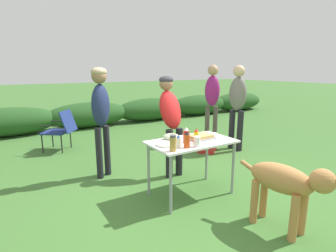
{
  "coord_description": "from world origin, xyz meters",
  "views": [
    {
      "loc": [
        -1.97,
        -2.6,
        1.64
      ],
      "look_at": [
        -0.15,
        0.34,
        0.89
      ],
      "focal_mm": 28.0,
      "sensor_mm": 36.0,
      "label": 1
    }
  ],
  "objects_px": {
    "paper_cup_stack": "(197,141)",
    "dog": "(286,183)",
    "ketchup_bottle": "(186,135)",
    "spice_jar": "(173,143)",
    "hot_sauce_bottle": "(187,140)",
    "standing_person_in_gray_fleece": "(101,108)",
    "food_tray": "(201,137)",
    "mayo_bottle": "(178,141)",
    "mixing_bowl": "(171,137)",
    "folding_table": "(192,147)",
    "cooler_box": "(208,143)",
    "camp_chair_green_behind_table": "(61,128)",
    "standing_person_in_navy_coat": "(170,114)",
    "standing_person_in_red_jacket": "(212,95)",
    "mustard_bottle": "(196,136)",
    "plate_stack": "(166,144)",
    "standing_person_in_olive_jacket": "(237,100)"
  },
  "relations": [
    {
      "from": "paper_cup_stack",
      "to": "dog",
      "type": "distance_m",
      "value": 1.05
    },
    {
      "from": "ketchup_bottle",
      "to": "spice_jar",
      "type": "xyz_separation_m",
      "value": [
        -0.34,
        -0.21,
        -0.0
      ]
    },
    {
      "from": "hot_sauce_bottle",
      "to": "standing_person_in_gray_fleece",
      "type": "distance_m",
      "value": 1.53
    },
    {
      "from": "food_tray",
      "to": "mayo_bottle",
      "type": "distance_m",
      "value": 0.48
    },
    {
      "from": "ketchup_bottle",
      "to": "standing_person_in_gray_fleece",
      "type": "relative_size",
      "value": 0.12
    },
    {
      "from": "paper_cup_stack",
      "to": "ketchup_bottle",
      "type": "xyz_separation_m",
      "value": [
        -0.0,
        0.21,
        0.03
      ]
    },
    {
      "from": "paper_cup_stack",
      "to": "mixing_bowl",
      "type": "bearing_deg",
      "value": 104.51
    },
    {
      "from": "food_tray",
      "to": "mixing_bowl",
      "type": "height_order",
      "value": "mixing_bowl"
    },
    {
      "from": "folding_table",
      "to": "cooler_box",
      "type": "height_order",
      "value": "folding_table"
    },
    {
      "from": "mixing_bowl",
      "to": "camp_chair_green_behind_table",
      "type": "bearing_deg",
      "value": 107.65
    },
    {
      "from": "folding_table",
      "to": "ketchup_bottle",
      "type": "height_order",
      "value": "ketchup_bottle"
    },
    {
      "from": "food_tray",
      "to": "spice_jar",
      "type": "distance_m",
      "value": 0.65
    },
    {
      "from": "standing_person_in_navy_coat",
      "to": "camp_chair_green_behind_table",
      "type": "relative_size",
      "value": 1.86
    },
    {
      "from": "ketchup_bottle",
      "to": "standing_person_in_red_jacket",
      "type": "bearing_deg",
      "value": 42.36
    },
    {
      "from": "hot_sauce_bottle",
      "to": "mixing_bowl",
      "type": "bearing_deg",
      "value": 86.48
    },
    {
      "from": "ketchup_bottle",
      "to": "standing_person_in_red_jacket",
      "type": "distance_m",
      "value": 2.77
    },
    {
      "from": "mixing_bowl",
      "to": "mustard_bottle",
      "type": "height_order",
      "value": "mustard_bottle"
    },
    {
      "from": "food_tray",
      "to": "spice_jar",
      "type": "xyz_separation_m",
      "value": [
        -0.6,
        -0.25,
        0.06
      ]
    },
    {
      "from": "spice_jar",
      "to": "mustard_bottle",
      "type": "bearing_deg",
      "value": 14.25
    },
    {
      "from": "mixing_bowl",
      "to": "paper_cup_stack",
      "type": "height_order",
      "value": "paper_cup_stack"
    },
    {
      "from": "mustard_bottle",
      "to": "food_tray",
      "type": "bearing_deg",
      "value": 37.62
    },
    {
      "from": "mixing_bowl",
      "to": "cooler_box",
      "type": "xyz_separation_m",
      "value": [
        1.64,
        1.18,
        -0.61
      ]
    },
    {
      "from": "mayo_bottle",
      "to": "cooler_box",
      "type": "height_order",
      "value": "mayo_bottle"
    },
    {
      "from": "plate_stack",
      "to": "spice_jar",
      "type": "relative_size",
      "value": 1.36
    },
    {
      "from": "plate_stack",
      "to": "standing_person_in_olive_jacket",
      "type": "height_order",
      "value": "standing_person_in_olive_jacket"
    },
    {
      "from": "paper_cup_stack",
      "to": "hot_sauce_bottle",
      "type": "bearing_deg",
      "value": 167.58
    },
    {
      "from": "paper_cup_stack",
      "to": "ketchup_bottle",
      "type": "relative_size",
      "value": 0.63
    },
    {
      "from": "standing_person_in_red_jacket",
      "to": "standing_person_in_gray_fleece",
      "type": "bearing_deg",
      "value": -122.86
    },
    {
      "from": "spice_jar",
      "to": "food_tray",
      "type": "bearing_deg",
      "value": 22.64
    },
    {
      "from": "mixing_bowl",
      "to": "standing_person_in_navy_coat",
      "type": "height_order",
      "value": "standing_person_in_navy_coat"
    },
    {
      "from": "plate_stack",
      "to": "paper_cup_stack",
      "type": "relative_size",
      "value": 2.06
    },
    {
      "from": "standing_person_in_red_jacket",
      "to": "cooler_box",
      "type": "xyz_separation_m",
      "value": [
        -0.51,
        -0.49,
        -0.9
      ]
    },
    {
      "from": "plate_stack",
      "to": "cooler_box",
      "type": "distance_m",
      "value": 2.33
    },
    {
      "from": "folding_table",
      "to": "standing_person_in_olive_jacket",
      "type": "distance_m",
      "value": 2.31
    },
    {
      "from": "standing_person_in_red_jacket",
      "to": "cooler_box",
      "type": "bearing_deg",
      "value": -92.15
    },
    {
      "from": "folding_table",
      "to": "camp_chair_green_behind_table",
      "type": "xyz_separation_m",
      "value": [
        -1.09,
        2.96,
        -0.2
      ]
    },
    {
      "from": "folding_table",
      "to": "plate_stack",
      "type": "xyz_separation_m",
      "value": [
        -0.38,
        0.02,
        0.09
      ]
    },
    {
      "from": "folding_table",
      "to": "hot_sauce_bottle",
      "type": "xyz_separation_m",
      "value": [
        -0.22,
        -0.2,
        0.17
      ]
    },
    {
      "from": "standing_person_in_navy_coat",
      "to": "camp_chair_green_behind_table",
      "type": "height_order",
      "value": "standing_person_in_navy_coat"
    },
    {
      "from": "spice_jar",
      "to": "mixing_bowl",
      "type": "bearing_deg",
      "value": 59.89
    },
    {
      "from": "mustard_bottle",
      "to": "camp_chair_green_behind_table",
      "type": "xyz_separation_m",
      "value": [
        -1.06,
        3.09,
        -0.36
      ]
    },
    {
      "from": "plate_stack",
      "to": "cooler_box",
      "type": "xyz_separation_m",
      "value": [
        1.81,
        1.34,
        -0.58
      ]
    },
    {
      "from": "mayo_bottle",
      "to": "spice_jar",
      "type": "relative_size",
      "value": 0.77
    },
    {
      "from": "mayo_bottle",
      "to": "dog",
      "type": "distance_m",
      "value": 1.22
    },
    {
      "from": "standing_person_in_navy_coat",
      "to": "hot_sauce_bottle",
      "type": "bearing_deg",
      "value": -112.64
    },
    {
      "from": "folding_table",
      "to": "camp_chair_green_behind_table",
      "type": "bearing_deg",
      "value": 110.17
    },
    {
      "from": "spice_jar",
      "to": "mayo_bottle",
      "type": "bearing_deg",
      "value": 35.41
    },
    {
      "from": "standing_person_in_red_jacket",
      "to": "camp_chair_green_behind_table",
      "type": "bearing_deg",
      "value": -156.41
    },
    {
      "from": "paper_cup_stack",
      "to": "standing_person_in_olive_jacket",
      "type": "bearing_deg",
      "value": 33.13
    },
    {
      "from": "spice_jar",
      "to": "standing_person_in_red_jacket",
      "type": "xyz_separation_m",
      "value": [
        2.38,
        2.07,
        0.24
      ]
    }
  ]
}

